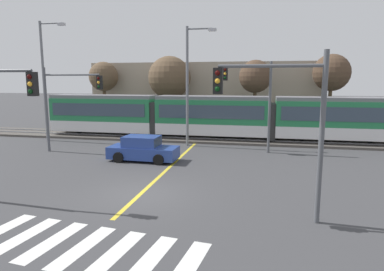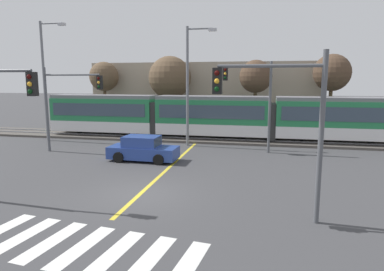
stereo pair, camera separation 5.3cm
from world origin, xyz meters
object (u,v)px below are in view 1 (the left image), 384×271
Objects in this scene: traffic_light_mid_left at (65,97)px; bare_tree_west at (170,78)px; bare_tree_far_west at (104,77)px; light_rail_tram at (212,115)px; traffic_light_near_right at (283,111)px; traffic_light_far_right at (254,93)px; bare_tree_east at (255,77)px; bare_tree_far_east at (331,73)px; street_lamp_west at (45,75)px; sedan_crossing at (143,149)px; street_lamp_centre at (190,79)px.

bare_tree_west is at bearing 72.19° from traffic_light_mid_left.
light_rail_tram is at bearing -24.40° from bare_tree_far_west.
traffic_light_near_right is 11.58m from traffic_light_far_right.
light_rail_tram is 4.77× the size of traffic_light_near_right.
light_rail_tram is 6.13m from bare_tree_east.
bare_tree_far_east is at bearing 26.50° from light_rail_tram.
traffic_light_far_right reaches higher than traffic_light_near_right.
light_rail_tram is 4.59× the size of traffic_light_far_right.
street_lamp_west reaches higher than light_rail_tram.
sedan_crossing is 0.49× the size of street_lamp_centre.
sedan_crossing is 14.50m from bare_tree_east.
traffic_light_mid_left is 22.19m from bare_tree_far_east.
traffic_light_mid_left is 0.66× the size of street_lamp_centre.
street_lamp_west is 1.41× the size of bare_tree_east.
street_lamp_west reaches higher than bare_tree_east.
bare_tree_east is (-0.13, 8.32, 1.10)m from traffic_light_far_right.
street_lamp_west reaches higher than street_lamp_centre.
traffic_light_near_right is 19.92m from bare_tree_east.
street_lamp_west is at bearing -167.08° from light_rail_tram.
street_lamp_west is 11.70m from street_lamp_centre.
traffic_light_far_right is 4.94m from street_lamp_centre.
traffic_light_near_right is at bearing -65.05° from street_lamp_centre.
traffic_light_mid_left is 5.74m from street_lamp_west.
bare_tree_far_west is 7.08m from bare_tree_west.
bare_tree_far_west is (-9.06, 13.60, 4.49)m from sedan_crossing.
street_lamp_centre is 1.30× the size of bare_tree_east.
sedan_crossing is at bearing -117.36° from bare_tree_east.
traffic_light_near_right is 0.88× the size of bare_tree_east.
street_lamp_centre is 1.21× the size of bare_tree_far_east.
traffic_light_near_right is at bearing -85.85° from bare_tree_east.
traffic_light_mid_left is (-8.95, -6.79, 1.75)m from light_rail_tram.
sedan_crossing is 16.95m from bare_tree_far_west.
bare_tree_far_west is at bearing 84.43° from street_lamp_west.
bare_tree_west is at bearing 115.02° from street_lamp_centre.
light_rail_tram is 3.88× the size of bare_tree_west.
street_lamp_centre is at bearing -64.98° from bare_tree_west.
street_lamp_centre is at bearing -114.31° from light_rail_tram.
bare_tree_far_west is at bearing 178.34° from bare_tree_west.
street_lamp_centre reaches higher than sedan_crossing.
bare_tree_west is (-5.06, 5.30, 3.06)m from light_rail_tram.
sedan_crossing is 6.77m from traffic_light_mid_left.
sedan_crossing is at bearing -56.33° from bare_tree_far_west.
traffic_light_far_right reaches higher than sedan_crossing.
street_lamp_centre is (11.69, 0.15, -0.37)m from street_lamp_west.
bare_tree_east is (8.33, -1.14, 0.05)m from bare_tree_west.
bare_tree_far_west reaches higher than light_rail_tram.
bare_tree_west is 8.40m from bare_tree_east.
sedan_crossing is at bearing -110.83° from light_rail_tram.
street_lamp_centre is (7.67, 3.97, 1.13)m from traffic_light_mid_left.
bare_tree_west is at bearing 178.47° from bare_tree_far_east.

